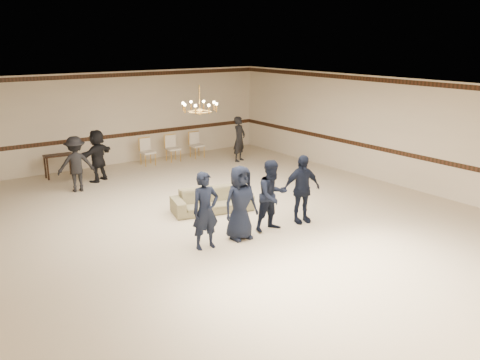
{
  "coord_description": "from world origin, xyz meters",
  "views": [
    {
      "loc": [
        -6.48,
        -9.73,
        4.31
      ],
      "look_at": [
        0.14,
        -0.5,
        1.12
      ],
      "focal_mm": 37.99,
      "sensor_mm": 36.0,
      "label": 1
    }
  ],
  "objects_px": {
    "boy_b": "(240,203)",
    "settee": "(212,200)",
    "banquet_chair_right": "(197,145)",
    "boy_c": "(272,196)",
    "banquet_chair_mid": "(173,149)",
    "boy_d": "(302,189)",
    "adult_mid": "(97,156)",
    "banquet_chair_left": "(148,152)",
    "chandelier": "(200,98)",
    "adult_left": "(76,164)",
    "console_table": "(59,166)",
    "adult_right": "(239,139)",
    "boy_a": "(205,211)"
  },
  "relations": [
    {
      "from": "banquet_chair_left",
      "to": "boy_d",
      "type": "bearing_deg",
      "value": -89.61
    },
    {
      "from": "boy_a",
      "to": "adult_mid",
      "type": "bearing_deg",
      "value": 94.22
    },
    {
      "from": "chandelier",
      "to": "adult_mid",
      "type": "distance_m",
      "value": 4.84
    },
    {
      "from": "chandelier",
      "to": "adult_left",
      "type": "xyz_separation_m",
      "value": [
        -2.07,
        3.52,
        -2.07
      ]
    },
    {
      "from": "settee",
      "to": "adult_left",
      "type": "relative_size",
      "value": 1.26
    },
    {
      "from": "adult_left",
      "to": "banquet_chair_mid",
      "type": "distance_m",
      "value": 4.37
    },
    {
      "from": "boy_a",
      "to": "banquet_chair_left",
      "type": "height_order",
      "value": "boy_a"
    },
    {
      "from": "boy_a",
      "to": "settee",
      "type": "xyz_separation_m",
      "value": [
        1.38,
        1.9,
        -0.53
      ]
    },
    {
      "from": "chandelier",
      "to": "adult_right",
      "type": "distance_m",
      "value": 5.86
    },
    {
      "from": "boy_b",
      "to": "settee",
      "type": "height_order",
      "value": "boy_b"
    },
    {
      "from": "boy_d",
      "to": "adult_left",
      "type": "xyz_separation_m",
      "value": [
        -3.53,
        5.7,
        -0.02
      ]
    },
    {
      "from": "boy_b",
      "to": "boy_d",
      "type": "distance_m",
      "value": 1.8
    },
    {
      "from": "boy_d",
      "to": "banquet_chair_mid",
      "type": "distance_m",
      "value": 7.37
    },
    {
      "from": "adult_left",
      "to": "console_table",
      "type": "bearing_deg",
      "value": -80.92
    },
    {
      "from": "console_table",
      "to": "boy_c",
      "type": "bearing_deg",
      "value": -66.4
    },
    {
      "from": "adult_right",
      "to": "banquet_chair_right",
      "type": "relative_size",
      "value": 1.72
    },
    {
      "from": "adult_mid",
      "to": "boy_c",
      "type": "bearing_deg",
      "value": 76.11
    },
    {
      "from": "boy_d",
      "to": "banquet_chair_mid",
      "type": "relative_size",
      "value": 1.77
    },
    {
      "from": "boy_b",
      "to": "banquet_chair_left",
      "type": "xyz_separation_m",
      "value": [
        1.3,
        7.34,
        -0.36
      ]
    },
    {
      "from": "adult_right",
      "to": "boy_b",
      "type": "bearing_deg",
      "value": -151.78
    },
    {
      "from": "boy_c",
      "to": "banquet_chair_left",
      "type": "bearing_deg",
      "value": 87.97
    },
    {
      "from": "boy_d",
      "to": "banquet_chair_left",
      "type": "relative_size",
      "value": 1.77
    },
    {
      "from": "banquet_chair_right",
      "to": "boy_c",
      "type": "bearing_deg",
      "value": -107.47
    },
    {
      "from": "boy_c",
      "to": "banquet_chair_mid",
      "type": "relative_size",
      "value": 1.77
    },
    {
      "from": "boy_c",
      "to": "banquet_chair_mid",
      "type": "height_order",
      "value": "boy_c"
    },
    {
      "from": "adult_left",
      "to": "boy_c",
      "type": "bearing_deg",
      "value": 124.99
    },
    {
      "from": "boy_b",
      "to": "console_table",
      "type": "height_order",
      "value": "boy_b"
    },
    {
      "from": "boy_d",
      "to": "settee",
      "type": "distance_m",
      "value": 2.38
    },
    {
      "from": "boy_b",
      "to": "boy_c",
      "type": "bearing_deg",
      "value": 2.61
    },
    {
      "from": "chandelier",
      "to": "adult_right",
      "type": "xyz_separation_m",
      "value": [
        3.93,
        3.82,
        -2.07
      ]
    },
    {
      "from": "boy_b",
      "to": "banquet_chair_right",
      "type": "distance_m",
      "value": 8.06
    },
    {
      "from": "boy_b",
      "to": "adult_right",
      "type": "height_order",
      "value": "boy_b"
    },
    {
      "from": "chandelier",
      "to": "settee",
      "type": "bearing_deg",
      "value": -62.85
    },
    {
      "from": "boy_a",
      "to": "boy_b",
      "type": "height_order",
      "value": "same"
    },
    {
      "from": "chandelier",
      "to": "banquet_chair_mid",
      "type": "xyz_separation_m",
      "value": [
        1.97,
        5.17,
        -2.41
      ]
    },
    {
      "from": "banquet_chair_left",
      "to": "banquet_chair_mid",
      "type": "bearing_deg",
      "value": -3.47
    },
    {
      "from": "adult_left",
      "to": "adult_right",
      "type": "bearing_deg",
      "value": -166.95
    },
    {
      "from": "chandelier",
      "to": "banquet_chair_left",
      "type": "relative_size",
      "value": 1.0
    },
    {
      "from": "settee",
      "to": "banquet_chair_mid",
      "type": "relative_size",
      "value": 2.18
    },
    {
      "from": "boy_d",
      "to": "adult_right",
      "type": "xyz_separation_m",
      "value": [
        2.47,
        6.0,
        -0.02
      ]
    },
    {
      "from": "boy_b",
      "to": "banquet_chair_left",
      "type": "distance_m",
      "value": 7.47
    },
    {
      "from": "banquet_chair_right",
      "to": "boy_a",
      "type": "bearing_deg",
      "value": -119.13
    },
    {
      "from": "adult_mid",
      "to": "boy_b",
      "type": "bearing_deg",
      "value": 68.37
    },
    {
      "from": "chandelier",
      "to": "boy_c",
      "type": "height_order",
      "value": "chandelier"
    },
    {
      "from": "adult_left",
      "to": "settee",
      "type": "bearing_deg",
      "value": 130.37
    },
    {
      "from": "console_table",
      "to": "adult_left",
      "type": "bearing_deg",
      "value": -86.5
    },
    {
      "from": "banquet_chair_left",
      "to": "banquet_chair_right",
      "type": "relative_size",
      "value": 1.0
    },
    {
      "from": "chandelier",
      "to": "banquet_chair_right",
      "type": "xyz_separation_m",
      "value": [
        2.97,
        5.17,
        -2.41
      ]
    },
    {
      "from": "boy_d",
      "to": "banquet_chair_mid",
      "type": "bearing_deg",
      "value": 98.83
    },
    {
      "from": "banquet_chair_mid",
      "to": "boy_a",
      "type": "bearing_deg",
      "value": -109.14
    }
  ]
}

